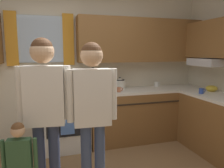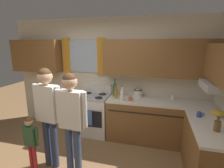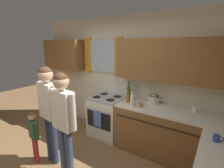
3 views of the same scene
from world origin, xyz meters
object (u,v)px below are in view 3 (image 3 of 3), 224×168
Objects in this scene: bottle_oil_amber at (128,97)px; bottle_milk_white at (133,100)px; adult_in_plaid at (63,114)px; stove_oven at (107,115)px; bottle_wine_green at (129,93)px; small_child at (34,131)px; mug_cobalt_blue at (217,138)px; cup_terracotta at (141,105)px; stovetop_kettle at (154,99)px; mug_ceramic_white at (195,109)px; adult_holding_child at (48,104)px.

bottle_milk_white is (0.16, -0.11, 0.01)m from bottle_oil_amber.
stove_oven is at bearing 97.36° from adult_in_plaid.
small_child is at bearing -123.43° from bottle_wine_green.
bottle_wine_green is 3.43× the size of mug_cobalt_blue.
bottle_milk_white is 0.18m from cup_terracotta.
mug_cobalt_blue is 0.42× the size of stovetop_kettle.
cup_terracotta is at bearing -159.97° from mug_ceramic_white.
adult_holding_child is (-1.15, -1.11, 0.12)m from cup_terracotta.
stove_oven is at bearing 170.18° from cup_terracotta.
bottle_oil_amber is at bearing 145.35° from bottle_milk_white.
mug_cobalt_blue is at bearing 16.54° from small_child.
bottle_wine_green reaches higher than bottle_milk_white.
stovetop_kettle is (0.50, 0.08, -0.06)m from bottle_wine_green.
stove_oven is 10.11× the size of cup_terracotta.
stovetop_kettle is (-0.73, 0.00, 0.05)m from mug_ceramic_white.
bottle_wine_green is 1.75m from mug_cobalt_blue.
mug_cobalt_blue is 0.91× the size of mug_ceramic_white.
adult_in_plaid is at bearing -102.05° from bottle_wine_green.
bottle_wine_green is 0.23× the size of adult_holding_child.
bottle_wine_green is 0.24× the size of adult_in_plaid.
bottle_wine_green is 1.38× the size of bottle_oil_amber.
mug_ceramic_white reaches higher than mug_cobalt_blue.
cup_terracotta is at bearing 156.70° from mug_cobalt_blue.
stove_oven is 3.85× the size of bottle_oil_amber.
bottle_wine_green is 3.62× the size of cup_terracotta.
bottle_wine_green is 1.87m from small_child.
bottle_milk_white is at bearing 160.37° from mug_cobalt_blue.
small_child is at bearing -110.12° from stove_oven.
bottle_oil_amber is (0.54, -0.07, 0.54)m from stove_oven.
bottle_wine_green is at bearing -171.54° from stovetop_kettle.
adult_holding_child is (-2.00, -1.42, 0.11)m from mug_ceramic_white.
adult_in_plaid reaches higher than mug_cobalt_blue.
adult_holding_child is 1.81× the size of small_child.
mug_ceramic_white reaches higher than small_child.
small_child is at bearing -144.58° from mug_ceramic_white.
cup_terracotta is at bearing 11.75° from bottle_milk_white.
stovetop_kettle is at bearing 61.68° from adult_in_plaid.
stove_oven reaches higher than cup_terracotta.
bottle_milk_white is 0.19× the size of adult_in_plaid.
mug_cobalt_blue is 2.00m from adult_in_plaid.
adult_in_plaid reaches higher than stove_oven.
bottle_milk_white is at bearing 65.42° from adult_in_plaid.
stove_oven is at bearing 165.55° from bottle_milk_white.
bottle_oil_amber is 2.28× the size of mug_ceramic_white.
small_child is (-1.06, -1.36, -0.43)m from bottle_oil_amber.
small_child is (-1.50, -1.59, -0.41)m from stovetop_kettle.
mug_ceramic_white reaches higher than cup_terracotta.
bottle_wine_green reaches higher than mug_cobalt_blue.
bottle_oil_amber reaches higher than mug_cobalt_blue.
bottle_wine_green is 1.44× the size of stovetop_kettle.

